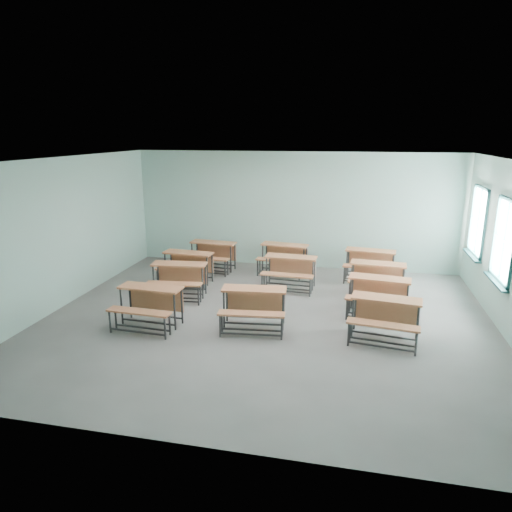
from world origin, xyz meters
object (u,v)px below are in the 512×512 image
Objects in this scene: desk_unit_r0c1 at (254,302)px; desk_unit_r0c2 at (385,313)px; desk_unit_r2c0 at (187,263)px; desk_unit_r3c0 at (212,252)px; desk_unit_r2c2 at (377,275)px; desk_unit_r1c0 at (178,275)px; desk_unit_r3c1 at (283,254)px; desk_unit_r2c1 at (290,267)px; desk_unit_r1c2 at (379,291)px; desk_unit_r0c0 at (149,301)px; desk_unit_r3c2 at (370,261)px.

desk_unit_r0c1 is 2.45m from desk_unit_r0c2.
desk_unit_r0c2 and desk_unit_r2c0 have the same top height.
desk_unit_r2c2 is at bearing -10.12° from desk_unit_r3c0.
desk_unit_r3c0 is (0.11, 2.20, 0.00)m from desk_unit_r1c0.
desk_unit_r2c0 is 0.97× the size of desk_unit_r3c1.
desk_unit_r1c0 is at bearing -151.69° from desk_unit_r2c1.
desk_unit_r1c2 is at bearing -9.31° from desk_unit_r2c0.
desk_unit_r0c0 is 3.69m from desk_unit_r2c1.
desk_unit_r3c1 is (-2.44, 3.69, 0.00)m from desk_unit_r0c2.
desk_unit_r1c0 is at bearing 94.49° from desk_unit_r0c0.
desk_unit_r2c0 and desk_unit_r3c1 have the same top height.
desk_unit_r1c0 is at bearing 141.23° from desk_unit_r0c1.
desk_unit_r2c1 is (2.37, 2.83, 0.00)m from desk_unit_r0c0.
desk_unit_r1c0 is at bearing -146.90° from desk_unit_r3c2.
desk_unit_r1c2 is at bearing -86.26° from desk_unit_r2c2.
desk_unit_r1c2 is 1.02× the size of desk_unit_r2c2.
desk_unit_r3c0 is at bearing 81.09° from desk_unit_r1c0.
desk_unit_r0c2 is 4.71m from desk_unit_r1c0.
desk_unit_r1c0 is 1.01× the size of desk_unit_r3c0.
desk_unit_r1c2 is at bearing -29.70° from desk_unit_r2c1.
desk_unit_r3c2 is (2.26, -0.15, 0.00)m from desk_unit_r3c1.
desk_unit_r1c2 is 1.02× the size of desk_unit_r3c0.
desk_unit_r2c2 is 4.53m from desk_unit_r3c0.
desk_unit_r3c1 is at bearing 140.82° from desk_unit_r1c2.
desk_unit_r0c2 is at bearing -49.33° from desk_unit_r3c1.
desk_unit_r1c0 and desk_unit_r2c2 have the same top height.
desk_unit_r3c1 is at bearing 131.18° from desk_unit_r0c2.
desk_unit_r0c1 is at bearing -116.60° from desk_unit_r3c2.
desk_unit_r2c0 and desk_unit_r3c2 have the same top height.
desk_unit_r3c2 is at bearing 3.24° from desk_unit_r3c1.
desk_unit_r3c0 is at bearing 158.90° from desk_unit_r1c2.
desk_unit_r3c2 is (4.29, 3.87, 0.00)m from desk_unit_r0c0.
desk_unit_r3c1 is (2.03, 4.03, 0.00)m from desk_unit_r0c0.
desk_unit_r2c1 is (2.59, 0.16, 0.00)m from desk_unit_r2c0.
desk_unit_r1c0 is at bearing -162.64° from desk_unit_r2c2.
desk_unit_r1c0 is 1.01× the size of desk_unit_r2c2.
desk_unit_r1c2 is (-0.06, 1.20, 0.00)m from desk_unit_r0c2.
desk_unit_r0c1 is at bearing -38.78° from desk_unit_r1c0.
desk_unit_r1c2 is at bearing -80.85° from desk_unit_r3c2.
desk_unit_r2c0 is 4.65m from desk_unit_r2c2.
desk_unit_r0c0 is at bearing -168.03° from desk_unit_r0c2.
desk_unit_r0c2 is at bearing -22.53° from desk_unit_r1c0.
desk_unit_r0c0 is 2.05m from desk_unit_r0c1.
desk_unit_r0c2 and desk_unit_r3c1 have the same top height.
desk_unit_r2c0 is 0.98× the size of desk_unit_r3c2.
desk_unit_r1c0 and desk_unit_r2c0 have the same top height.
desk_unit_r2c2 is (2.41, 2.33, 0.00)m from desk_unit_r0c1.
desk_unit_r0c1 is at bearing 12.73° from desk_unit_r0c0.
desk_unit_r0c2 and desk_unit_r2c1 have the same top height.
desk_unit_r0c2 and desk_unit_r3c2 have the same top height.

